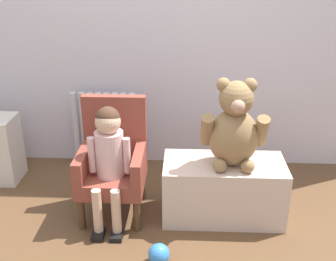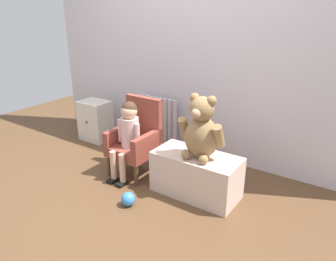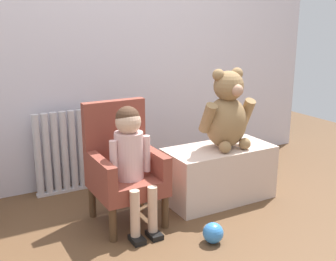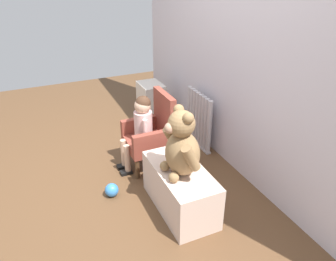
{
  "view_description": "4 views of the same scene",
  "coord_description": "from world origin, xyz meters",
  "px_view_note": "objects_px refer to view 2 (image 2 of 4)",
  "views": [
    {
      "loc": [
        0.26,
        -1.84,
        1.56
      ],
      "look_at": [
        0.15,
        0.47,
        0.56
      ],
      "focal_mm": 45.0,
      "sensor_mm": 36.0,
      "label": 1
    },
    {
      "loc": [
        1.7,
        -1.76,
        1.56
      ],
      "look_at": [
        0.21,
        0.43,
        0.53
      ],
      "focal_mm": 35.0,
      "sensor_mm": 36.0,
      "label": 2
    },
    {
      "loc": [
        -1.12,
        -1.77,
        1.24
      ],
      "look_at": [
        0.12,
        0.47,
        0.53
      ],
      "focal_mm": 45.0,
      "sensor_mm": 36.0,
      "label": 3
    },
    {
      "loc": [
        2.38,
        -0.51,
        1.83
      ],
      "look_at": [
        0.17,
        0.47,
        0.55
      ],
      "focal_mm": 35.0,
      "sensor_mm": 36.0,
      "label": 4
    }
  ],
  "objects_px": {
    "child_armchair": "(137,138)",
    "toy_ball": "(128,199)",
    "radiator": "(159,123)",
    "small_dresser": "(95,121)",
    "large_teddy_bear": "(201,131)",
    "low_bench": "(196,175)",
    "child_figure": "(128,129)"
  },
  "relations": [
    {
      "from": "radiator",
      "to": "small_dresser",
      "type": "distance_m",
      "value": 0.81
    },
    {
      "from": "child_figure",
      "to": "radiator",
      "type": "bearing_deg",
      "value": 103.26
    },
    {
      "from": "radiator",
      "to": "small_dresser",
      "type": "relative_size",
      "value": 1.23
    },
    {
      "from": "small_dresser",
      "to": "large_teddy_bear",
      "type": "relative_size",
      "value": 0.91
    },
    {
      "from": "radiator",
      "to": "small_dresser",
      "type": "height_order",
      "value": "radiator"
    },
    {
      "from": "small_dresser",
      "to": "toy_ball",
      "type": "bearing_deg",
      "value": -34.58
    },
    {
      "from": "child_figure",
      "to": "large_teddy_bear",
      "type": "bearing_deg",
      "value": 4.62
    },
    {
      "from": "radiator",
      "to": "child_armchair",
      "type": "xyz_separation_m",
      "value": [
        0.17,
        -0.59,
        0.05
      ]
    },
    {
      "from": "radiator",
      "to": "toy_ball",
      "type": "height_order",
      "value": "radiator"
    },
    {
      "from": "child_figure",
      "to": "child_armchair",
      "type": "bearing_deg",
      "value": 90.0
    },
    {
      "from": "child_figure",
      "to": "large_teddy_bear",
      "type": "height_order",
      "value": "large_teddy_bear"
    },
    {
      "from": "child_armchair",
      "to": "toy_ball",
      "type": "distance_m",
      "value": 0.67
    },
    {
      "from": "large_teddy_bear",
      "to": "radiator",
      "type": "bearing_deg",
      "value": 144.01
    },
    {
      "from": "small_dresser",
      "to": "child_armchair",
      "type": "bearing_deg",
      "value": -20.59
    },
    {
      "from": "child_figure",
      "to": "toy_ball",
      "type": "relative_size",
      "value": 6.28
    },
    {
      "from": "small_dresser",
      "to": "toy_ball",
      "type": "height_order",
      "value": "small_dresser"
    },
    {
      "from": "child_figure",
      "to": "large_teddy_bear",
      "type": "distance_m",
      "value": 0.74
    },
    {
      "from": "child_armchair",
      "to": "toy_ball",
      "type": "height_order",
      "value": "child_armchair"
    },
    {
      "from": "low_bench",
      "to": "child_armchair",
      "type": "bearing_deg",
      "value": 176.46
    },
    {
      "from": "low_bench",
      "to": "small_dresser",
      "type": "bearing_deg",
      "value": 166.36
    },
    {
      "from": "small_dresser",
      "to": "low_bench",
      "type": "distance_m",
      "value": 1.67
    },
    {
      "from": "radiator",
      "to": "small_dresser",
      "type": "xyz_separation_m",
      "value": [
        -0.77,
        -0.24,
        -0.05
      ]
    },
    {
      "from": "radiator",
      "to": "child_figure",
      "type": "relative_size",
      "value": 0.81
    },
    {
      "from": "low_bench",
      "to": "large_teddy_bear",
      "type": "distance_m",
      "value": 0.42
    },
    {
      "from": "low_bench",
      "to": "large_teddy_bear",
      "type": "relative_size",
      "value": 1.39
    },
    {
      "from": "radiator",
      "to": "child_armchair",
      "type": "height_order",
      "value": "child_armchair"
    },
    {
      "from": "radiator",
      "to": "child_armchair",
      "type": "distance_m",
      "value": 0.62
    },
    {
      "from": "child_armchair",
      "to": "low_bench",
      "type": "distance_m",
      "value": 0.71
    },
    {
      "from": "small_dresser",
      "to": "large_teddy_bear",
      "type": "bearing_deg",
      "value": -13.78
    },
    {
      "from": "small_dresser",
      "to": "radiator",
      "type": "bearing_deg",
      "value": 17.55
    },
    {
      "from": "child_armchair",
      "to": "large_teddy_bear",
      "type": "bearing_deg",
      "value": -4.46
    },
    {
      "from": "low_bench",
      "to": "radiator",
      "type": "bearing_deg",
      "value": 143.34
    }
  ]
}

